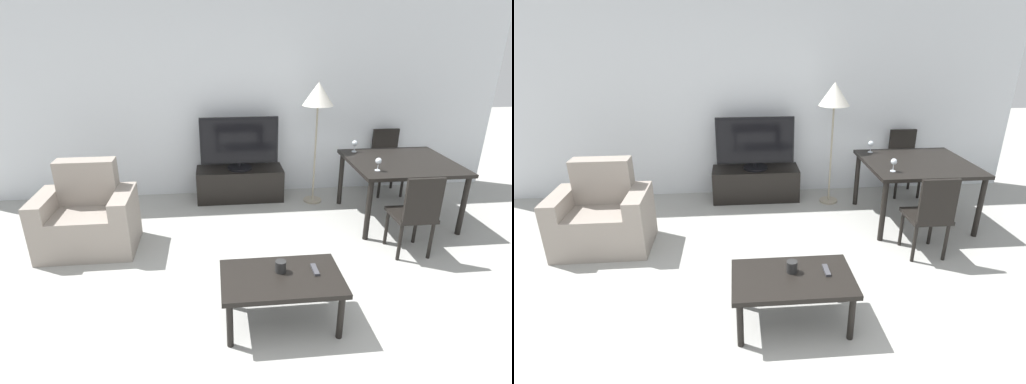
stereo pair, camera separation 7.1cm
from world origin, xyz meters
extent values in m
plane|color=#9E9E99|center=(0.00, 0.00, 0.00)|extent=(18.00, 18.00, 0.00)
cube|color=silver|center=(0.00, 3.28, 1.35)|extent=(7.35, 0.06, 2.70)
cube|color=gray|center=(-1.61, 1.81, 0.22)|extent=(0.60, 0.64, 0.44)
cube|color=gray|center=(-1.61, 2.03, 0.68)|extent=(0.60, 0.20, 0.48)
cube|color=gray|center=(-2.00, 1.81, 0.31)|extent=(0.18, 0.64, 0.62)
cube|color=gray|center=(-1.22, 1.81, 0.31)|extent=(0.18, 0.64, 0.62)
cube|color=black|center=(0.06, 3.00, 0.22)|extent=(1.15, 0.44, 0.43)
cylinder|color=black|center=(0.06, 3.00, 0.45)|extent=(0.32, 0.32, 0.03)
cylinder|color=black|center=(0.06, 3.00, 0.49)|extent=(0.04, 0.04, 0.05)
cube|color=black|center=(0.06, 3.00, 0.82)|extent=(1.02, 0.04, 0.61)
cube|color=black|center=(0.06, 2.97, 0.82)|extent=(0.98, 0.01, 0.58)
cube|color=black|center=(0.21, 0.48, 0.40)|extent=(0.93, 0.57, 0.04)
cylinder|color=black|center=(-0.20, 0.25, 0.19)|extent=(0.05, 0.05, 0.38)
cylinder|color=black|center=(0.62, 0.25, 0.19)|extent=(0.05, 0.05, 0.38)
cylinder|color=black|center=(-0.20, 0.71, 0.19)|extent=(0.05, 0.05, 0.38)
cylinder|color=black|center=(0.62, 0.71, 0.19)|extent=(0.05, 0.05, 0.38)
cube|color=black|center=(1.90, 2.19, 0.71)|extent=(1.21, 1.10, 0.04)
cylinder|color=black|center=(1.36, 1.71, 0.35)|extent=(0.06, 0.06, 0.69)
cylinder|color=black|center=(2.45, 1.71, 0.35)|extent=(0.06, 0.06, 0.69)
cylinder|color=black|center=(1.36, 2.68, 0.35)|extent=(0.06, 0.06, 0.69)
cylinder|color=black|center=(2.45, 2.68, 0.35)|extent=(0.06, 0.06, 0.69)
cube|color=black|center=(1.69, 1.42, 0.42)|extent=(0.40, 0.40, 0.04)
cylinder|color=black|center=(1.53, 1.58, 0.20)|extent=(0.04, 0.04, 0.40)
cylinder|color=black|center=(1.86, 1.58, 0.20)|extent=(0.04, 0.04, 0.40)
cylinder|color=black|center=(1.53, 1.25, 0.20)|extent=(0.04, 0.04, 0.40)
cylinder|color=black|center=(1.86, 1.25, 0.20)|extent=(0.04, 0.04, 0.40)
cube|color=black|center=(1.69, 1.23, 0.66)|extent=(0.37, 0.04, 0.44)
cube|color=black|center=(2.12, 2.97, 0.42)|extent=(0.40, 0.40, 0.04)
cylinder|color=black|center=(1.95, 2.81, 0.20)|extent=(0.04, 0.04, 0.40)
cylinder|color=black|center=(2.28, 2.81, 0.20)|extent=(0.04, 0.04, 0.40)
cylinder|color=black|center=(1.95, 3.14, 0.20)|extent=(0.04, 0.04, 0.40)
cylinder|color=black|center=(2.28, 3.14, 0.20)|extent=(0.04, 0.04, 0.40)
cube|color=black|center=(2.12, 3.16, 0.66)|extent=(0.37, 0.04, 0.44)
cylinder|color=gray|center=(1.03, 2.80, 0.01)|extent=(0.24, 0.24, 0.02)
cylinder|color=gray|center=(1.03, 2.80, 0.66)|extent=(0.02, 0.02, 1.26)
cone|color=white|center=(1.03, 2.80, 1.43)|extent=(0.38, 0.38, 0.28)
cube|color=#38383D|center=(0.48, 0.53, 0.43)|extent=(0.04, 0.15, 0.02)
cylinder|color=black|center=(0.21, 0.54, 0.47)|extent=(0.08, 0.08, 0.09)
cylinder|color=silver|center=(1.49, 1.89, 0.74)|extent=(0.06, 0.06, 0.01)
cylinder|color=silver|center=(1.49, 1.89, 0.78)|extent=(0.01, 0.01, 0.07)
sphere|color=silver|center=(1.49, 1.89, 0.85)|extent=(0.07, 0.07, 0.07)
cylinder|color=silver|center=(1.48, 2.61, 0.74)|extent=(0.06, 0.06, 0.01)
cylinder|color=silver|center=(1.48, 2.61, 0.78)|extent=(0.01, 0.01, 0.07)
sphere|color=silver|center=(1.48, 2.61, 0.85)|extent=(0.07, 0.07, 0.07)
camera|label=1|loc=(-0.26, -2.05, 2.17)|focal=28.00mm
camera|label=2|loc=(-0.19, -2.06, 2.17)|focal=28.00mm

